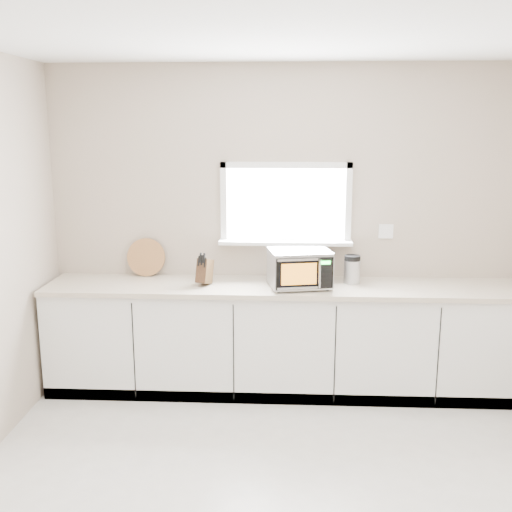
{
  "coord_description": "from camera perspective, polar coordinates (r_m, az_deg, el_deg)",
  "views": [
    {
      "loc": [
        0.0,
        -3.04,
        2.2
      ],
      "look_at": [
        -0.23,
        1.55,
        1.19
      ],
      "focal_mm": 42.0,
      "sensor_mm": 36.0,
      "label": 1
    }
  ],
  "objects": [
    {
      "name": "knife_block",
      "position": [
        4.89,
        -4.92,
        -1.41
      ],
      "size": [
        0.14,
        0.21,
        0.28
      ],
      "rotation": [
        0.0,
        0.0,
        -0.3
      ],
      "color": "#3F2C16",
      "rests_on": "countertop"
    },
    {
      "name": "microwave",
      "position": [
        4.81,
        4.18,
        -1.14
      ],
      "size": [
        0.53,
        0.46,
        0.3
      ],
      "rotation": [
        0.0,
        0.0,
        0.21
      ],
      "color": "black",
      "rests_on": "countertop"
    },
    {
      "name": "cabinets",
      "position": [
        5.06,
        2.71,
        -7.99
      ],
      "size": [
        3.92,
        0.6,
        0.88
      ],
      "primitive_type": "cube",
      "color": "silver",
      "rests_on": "ground"
    },
    {
      "name": "countertop",
      "position": [
        4.91,
        2.76,
        -3.0
      ],
      "size": [
        3.92,
        0.64,
        0.04
      ],
      "primitive_type": "cube",
      "color": "#BBAD9A",
      "rests_on": "cabinets"
    },
    {
      "name": "back_wall",
      "position": [
        5.11,
        2.83,
        2.93
      ],
      "size": [
        4.0,
        0.17,
        2.7
      ],
      "color": "#B29F8D",
      "rests_on": "ground"
    },
    {
      "name": "cutting_board",
      "position": [
        5.25,
        -10.42,
        -0.11
      ],
      "size": [
        0.33,
        0.08,
        0.33
      ],
      "primitive_type": "cylinder",
      "rotation": [
        1.4,
        0.0,
        0.0
      ],
      "color": "#AC8242",
      "rests_on": "countertop"
    },
    {
      "name": "coffee_grinder",
      "position": [
        5.0,
        9.13,
        -1.24
      ],
      "size": [
        0.14,
        0.14,
        0.24
      ],
      "rotation": [
        0.0,
        0.0,
        0.05
      ],
      "color": "#B6B9BE",
      "rests_on": "countertop"
    }
  ]
}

